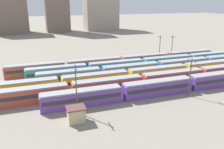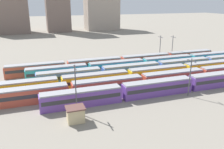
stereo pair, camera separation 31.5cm
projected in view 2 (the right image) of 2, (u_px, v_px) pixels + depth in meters
The scene contains 14 objects.
ground_plane at pixel (67, 86), 62.59m from camera, with size 600.00×600.00×0.00m, color gray.
train_track_0 at pixel (190, 83), 59.54m from camera, with size 74.70×3.06×3.75m.
train_track_1 at pixel (201, 74), 66.62m from camera, with size 112.50×3.06×3.75m.
train_track_2 at pixel (158, 73), 67.83m from camera, with size 93.60×3.06×3.75m.
train_track_3 at pixel (158, 67), 73.49m from camera, with size 74.70×3.06×3.75m.
train_track_4 at pixel (190, 59), 83.17m from camera, with size 112.50×3.06×3.75m.
train_track_5 at pixel (121, 62), 80.14m from camera, with size 74.70×3.06×3.75m.
catenary_pole_0 at pixel (190, 76), 54.75m from camera, with size 0.24×3.20×9.45m.
catenary_pole_1 at pixel (160, 47), 86.71m from camera, with size 0.24×3.20×9.82m.
catenary_pole_2 at pixel (76, 87), 46.28m from camera, with size 0.24×3.20×10.33m.
catenary_pole_3 at pixel (172, 46), 88.80m from camera, with size 0.24×3.20×9.54m.
signal_hut at pixel (76, 114), 44.11m from camera, with size 3.60×3.00×3.04m.
distant_building_1 at pixel (10, 11), 157.79m from camera, with size 24.55×15.90×29.74m, color #7A665B.
distant_building_3 at pixel (102, 7), 177.50m from camera, with size 25.00×15.85×33.72m, color #A89989.
Camera 2 is at (-7.48, -46.35, 22.37)m, focal length 37.01 mm.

